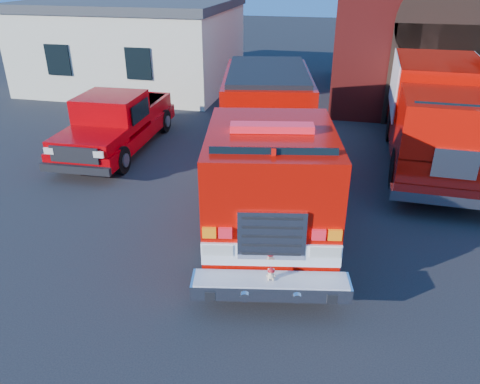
% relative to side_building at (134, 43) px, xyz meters
% --- Properties ---
extents(ground, '(100.00, 100.00, 0.00)m').
position_rel_side_building_xyz_m(ground, '(9.00, -13.00, -2.20)').
color(ground, black).
rests_on(ground, ground).
extents(parking_stripe_mid, '(0.12, 3.00, 0.01)m').
position_rel_side_building_xyz_m(parking_stripe_mid, '(15.50, -9.00, -2.20)').
color(parking_stripe_mid, '#E0BF0B').
rests_on(parking_stripe_mid, ground).
extents(parking_stripe_far, '(0.12, 3.00, 0.01)m').
position_rel_side_building_xyz_m(parking_stripe_far, '(15.50, -6.00, -2.20)').
color(parking_stripe_far, '#E0BF0B').
rests_on(parking_stripe_far, ground).
extents(side_building, '(10.20, 8.20, 4.35)m').
position_rel_side_building_xyz_m(side_building, '(0.00, 0.00, 0.00)').
color(side_building, beige).
rests_on(side_building, ground).
extents(fire_engine, '(4.69, 10.53, 3.14)m').
position_rel_side_building_xyz_m(fire_engine, '(9.19, -11.60, -0.58)').
color(fire_engine, black).
rests_on(fire_engine, ground).
extents(pickup_truck, '(2.47, 6.33, 2.05)m').
position_rel_side_building_xyz_m(pickup_truck, '(3.36, -9.15, -1.24)').
color(pickup_truck, black).
rests_on(pickup_truck, ground).
extents(secondary_truck, '(3.19, 9.56, 3.08)m').
position_rel_side_building_xyz_m(secondary_truck, '(14.20, -7.11, -0.53)').
color(secondary_truck, black).
rests_on(secondary_truck, ground).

